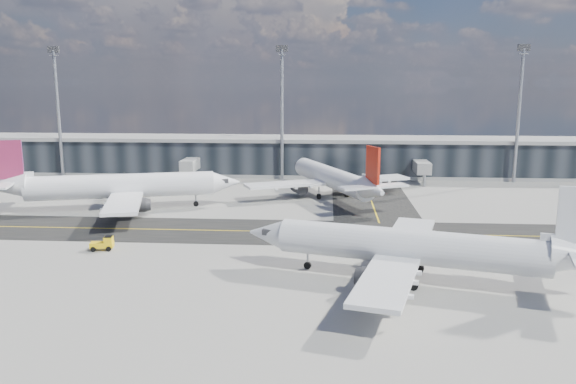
% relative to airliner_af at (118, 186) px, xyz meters
% --- Properties ---
extents(ground, '(300.00, 300.00, 0.00)m').
position_rel_airliner_af_xyz_m(ground, '(25.10, -16.38, -4.00)').
color(ground, gray).
rests_on(ground, ground).
extents(taxiway_lanes, '(180.00, 63.00, 0.03)m').
position_rel_airliner_af_xyz_m(taxiway_lanes, '(29.01, -5.64, -3.99)').
color(taxiway_lanes, black).
rests_on(taxiway_lanes, ground).
extents(terminal_concourse, '(152.00, 19.80, 8.80)m').
position_rel_airliner_af_xyz_m(terminal_concourse, '(25.14, 38.55, 0.09)').
color(terminal_concourse, black).
rests_on(terminal_concourse, ground).
extents(floodlight_masts, '(102.50, 0.70, 28.90)m').
position_rel_airliner_af_xyz_m(floodlight_masts, '(25.10, 31.62, 11.61)').
color(floodlight_masts, gray).
rests_on(floodlight_masts, ground).
extents(airliner_af, '(40.35, 34.72, 12.11)m').
position_rel_airliner_af_xyz_m(airliner_af, '(0.00, 0.00, 0.00)').
color(airliner_af, white).
rests_on(airliner_af, ground).
extents(airliner_redtail, '(31.36, 36.31, 11.25)m').
position_rel_airliner_af_xyz_m(airliner_redtail, '(36.01, 12.47, -0.28)').
color(airliner_redtail, white).
rests_on(airliner_redtail, ground).
extents(airliner_near, '(37.63, 32.38, 11.29)m').
position_rel_airliner_af_xyz_m(airliner_near, '(44.44, -31.68, -0.27)').
color(airliner_near, silver).
rests_on(airliner_near, ground).
extents(baggage_tug, '(3.04, 1.88, 1.79)m').
position_rel_airliner_af_xyz_m(baggage_tug, '(6.61, -23.00, -3.10)').
color(baggage_tug, yellow).
rests_on(baggage_tug, ground).
extents(service_van, '(5.31, 5.94, 1.53)m').
position_rel_airliner_af_xyz_m(service_van, '(44.25, 27.62, -3.23)').
color(service_van, white).
rests_on(service_van, ground).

